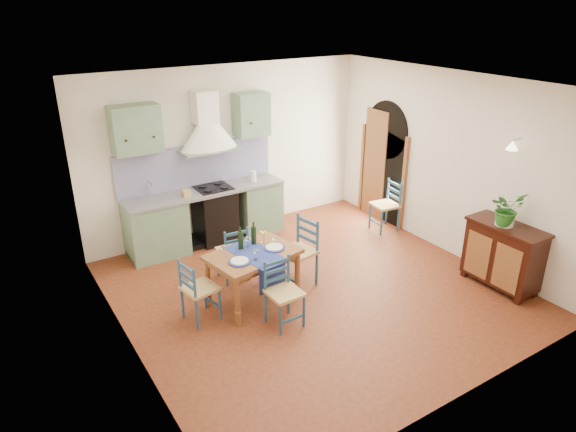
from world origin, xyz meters
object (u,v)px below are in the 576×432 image
object	(u,v)px
dining_table	(253,258)
potted_plant	(507,209)
chair_near	(283,292)
sideboard	(503,254)

from	to	relation	value
dining_table	potted_plant	distance (m)	3.42
dining_table	potted_plant	bearing A→B (deg)	-25.73
chair_near	potted_plant	xyz separation A→B (m)	(2.99, -0.83, 0.73)
chair_near	sideboard	size ratio (longest dim) A/B	0.81
dining_table	sideboard	distance (m)	3.43
chair_near	potted_plant	distance (m)	3.18
dining_table	chair_near	world-z (taller)	dining_table
sideboard	chair_near	bearing A→B (deg)	164.09
potted_plant	sideboard	bearing A→B (deg)	-41.22
sideboard	potted_plant	bearing A→B (deg)	138.78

